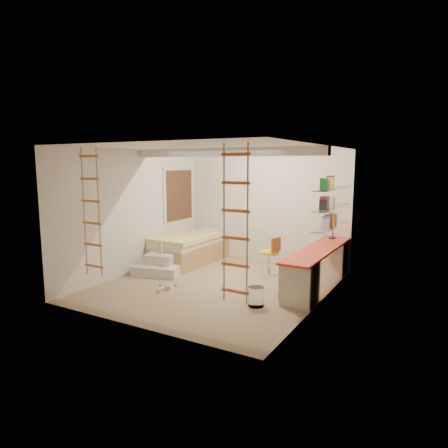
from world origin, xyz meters
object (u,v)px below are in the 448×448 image
Objects in this scene: desk at (318,266)px; bed at (189,249)px; swivel_chair at (270,260)px; play_platform at (160,266)px.

desk is 3.22m from bed.
play_platform is at bearing -151.00° from swivel_chair.
bed is at bearing 173.51° from desk.
play_platform is (0.03, -1.13, -0.16)m from bed.
bed is at bearing 179.86° from swivel_chair.
bed is at bearing 91.52° from play_platform.
swivel_chair is 0.72× the size of play_platform.
swivel_chair reaches higher than play_platform.
desk is at bearing -17.52° from swivel_chair.
swivel_chair is at bearing 162.48° from desk.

